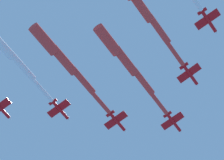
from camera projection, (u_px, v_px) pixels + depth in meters
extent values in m
cylinder|color=red|center=(173.00, 122.00, 192.71)|extent=(4.89, 8.70, 1.25)
cone|color=white|center=(181.00, 132.00, 194.75)|extent=(1.62, 1.68, 1.19)
cylinder|color=black|center=(166.00, 113.00, 190.79)|extent=(1.10, 0.94, 0.94)
ellipsoid|color=black|center=(176.00, 125.00, 193.93)|extent=(1.57, 2.08, 0.79)
cube|color=red|center=(172.00, 121.00, 192.45)|extent=(8.69, 5.92, 1.39)
cube|color=white|center=(163.00, 127.00, 193.08)|extent=(1.60, 2.39, 0.20)
cube|color=white|center=(182.00, 115.00, 191.94)|extent=(1.60, 2.39, 0.20)
cube|color=red|center=(167.00, 114.00, 191.19)|extent=(3.35, 2.32, 0.58)
cube|color=white|center=(167.00, 113.00, 192.04)|extent=(0.95, 1.44, 1.90)
cylinder|color=red|center=(158.00, 102.00, 188.73)|extent=(6.07, 10.74, 1.59)
cylinder|color=red|center=(143.00, 81.00, 184.80)|extent=(6.79, 11.07, 2.39)
cylinder|color=red|center=(126.00, 61.00, 180.97)|extent=(7.52, 11.40, 3.19)
cylinder|color=red|center=(108.00, 40.00, 177.15)|extent=(8.24, 11.74, 3.98)
cylinder|color=red|center=(117.00, 121.00, 188.96)|extent=(4.99, 8.66, 1.24)
cone|color=white|center=(125.00, 131.00, 190.98)|extent=(1.62, 1.68, 1.18)
cylinder|color=black|center=(109.00, 112.00, 187.07)|extent=(1.10, 0.94, 0.93)
ellipsoid|color=black|center=(120.00, 124.00, 190.18)|extent=(1.58, 2.08, 0.78)
cube|color=red|center=(116.00, 120.00, 188.70)|extent=(8.69, 6.02, 1.31)
cube|color=white|center=(107.00, 126.00, 189.40)|extent=(1.63, 2.38, 0.20)
cube|color=white|center=(125.00, 114.00, 188.13)|extent=(1.63, 2.38, 0.20)
cube|color=red|center=(110.00, 114.00, 187.46)|extent=(3.35, 2.36, 0.54)
cube|color=white|center=(110.00, 112.00, 188.31)|extent=(0.95, 1.43, 1.90)
cylinder|color=red|center=(100.00, 101.00, 185.05)|extent=(6.14, 10.58, 1.58)
cylinder|color=red|center=(83.00, 81.00, 181.20)|extent=(6.86, 10.92, 2.37)
cylinder|color=red|center=(64.00, 60.00, 177.46)|extent=(7.57, 11.26, 3.16)
cylinder|color=red|center=(44.00, 39.00, 173.73)|extent=(8.28, 11.60, 3.95)
cylinder|color=red|center=(190.00, 74.00, 182.64)|extent=(4.89, 8.73, 1.29)
cone|color=white|center=(198.00, 85.00, 184.68)|extent=(1.65, 1.69, 1.22)
cylinder|color=black|center=(182.00, 64.00, 180.72)|extent=(1.13, 0.95, 0.97)
ellipsoid|color=black|center=(193.00, 78.00, 183.87)|extent=(1.58, 2.09, 0.81)
cube|color=red|center=(189.00, 73.00, 182.38)|extent=(8.65, 5.88, 1.72)
cube|color=white|center=(179.00, 80.00, 182.87)|extent=(1.59, 2.39, 0.23)
cube|color=white|center=(199.00, 66.00, 182.01)|extent=(1.59, 2.39, 0.23)
cube|color=red|center=(184.00, 66.00, 181.11)|extent=(3.33, 2.31, 0.70)
cube|color=white|center=(183.00, 65.00, 181.97)|extent=(1.01, 1.47, 1.89)
cylinder|color=red|center=(174.00, 52.00, 178.66)|extent=(6.06, 10.74, 1.64)
cylinder|color=red|center=(159.00, 29.00, 174.74)|extent=(6.81, 11.08, 2.46)
cylinder|color=red|center=(141.00, 7.00, 170.90)|extent=(7.55, 11.42, 3.28)
cylinder|color=red|center=(60.00, 110.00, 191.11)|extent=(4.92, 8.69, 1.24)
cone|color=white|center=(69.00, 120.00, 193.14)|extent=(1.62, 1.68, 1.18)
cylinder|color=black|center=(51.00, 100.00, 189.20)|extent=(1.10, 0.94, 0.93)
ellipsoid|color=black|center=(63.00, 113.00, 192.33)|extent=(1.57, 2.08, 0.78)
cube|color=red|center=(59.00, 109.00, 190.85)|extent=(8.70, 5.96, 1.33)
cube|color=white|center=(50.00, 115.00, 191.52)|extent=(1.61, 2.38, 0.20)
cube|color=white|center=(68.00, 102.00, 190.30)|extent=(1.61, 2.38, 0.20)
cube|color=red|center=(53.00, 102.00, 189.59)|extent=(3.35, 2.34, 0.55)
cube|color=white|center=(53.00, 101.00, 190.45)|extent=(0.94, 1.43, 1.90)
cylinder|color=white|center=(41.00, 89.00, 187.01)|extent=(6.43, 11.41, 1.58)
cylinder|color=white|center=(22.00, 66.00, 182.83)|extent=(7.15, 11.75, 2.38)
cylinder|color=white|center=(1.00, 44.00, 178.75)|extent=(7.86, 12.08, 3.17)
cylinder|color=red|center=(208.00, 21.00, 172.83)|extent=(4.88, 8.70, 1.24)
cone|color=white|center=(216.00, 33.00, 174.86)|extent=(1.61, 1.67, 1.18)
cylinder|color=black|center=(201.00, 9.00, 170.92)|extent=(1.10, 0.93, 0.93)
ellipsoid|color=black|center=(211.00, 25.00, 174.05)|extent=(1.56, 2.08, 0.78)
cube|color=red|center=(207.00, 19.00, 172.57)|extent=(8.71, 5.93, 1.28)
cube|color=white|center=(197.00, 26.00, 173.25)|extent=(1.60, 2.39, 0.19)
cube|color=white|center=(218.00, 12.00, 172.01)|extent=(1.60, 2.39, 0.19)
cube|color=red|center=(202.00, 11.00, 171.31)|extent=(3.35, 2.33, 0.53)
cube|color=white|center=(201.00, 10.00, 172.16)|extent=(0.93, 1.43, 1.90)
cylinder|color=red|center=(1.00, 108.00, 187.44)|extent=(4.83, 8.74, 1.27)
cone|color=white|center=(10.00, 119.00, 189.49)|extent=(1.63, 1.68, 1.21)
ellipsoid|color=black|center=(4.00, 112.00, 188.67)|extent=(1.56, 2.09, 0.80)
cube|color=red|center=(0.00, 107.00, 187.18)|extent=(8.68, 5.85, 1.56)
cube|color=white|center=(9.00, 101.00, 186.75)|extent=(1.58, 2.39, 0.22)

